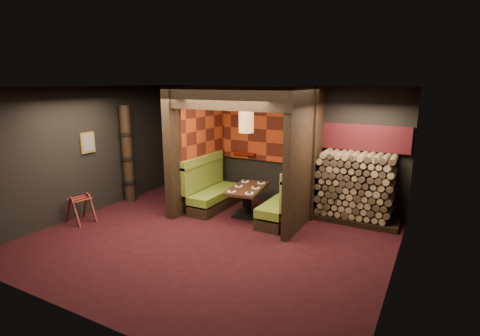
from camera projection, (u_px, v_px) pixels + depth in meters
name	position (u px, v px, depth m)	size (l,w,h in m)	color
floor	(207.00, 241.00, 7.12)	(6.50, 5.50, 0.02)	black
ceiling	(204.00, 87.00, 6.47)	(6.50, 5.50, 0.02)	black
wall_back	(268.00, 145.00, 9.16)	(6.50, 0.02, 2.85)	black
wall_front	(77.00, 214.00, 4.43)	(6.50, 0.02, 2.85)	black
wall_left	(83.00, 152.00, 8.31)	(0.02, 5.50, 2.85)	black
wall_right	(399.00, 192.00, 5.28)	(0.02, 5.50, 2.85)	black
partition_left	(197.00, 148.00, 8.83)	(0.20, 2.20, 2.85)	black
partition_right	(305.00, 158.00, 7.64)	(0.15, 2.10, 2.85)	black
header_beam	(224.00, 99.00, 7.13)	(2.85, 0.18, 0.44)	black
tapa_back_panel	(267.00, 129.00, 9.03)	(2.40, 0.06, 1.55)	#962F10
tapa_side_panel	(205.00, 129.00, 8.83)	(0.04, 1.85, 1.45)	#962F10
lacquer_shelf	(245.00, 154.00, 9.40)	(0.60, 0.12, 0.07)	#570D06
booth_bench_left	(212.00, 191.00, 8.89)	(0.68, 1.60, 1.14)	black
booth_bench_right	(286.00, 204.00, 8.00)	(0.68, 1.60, 1.14)	black
dining_table	(247.00, 197.00, 8.34)	(0.86, 1.34, 0.66)	black
place_settings	(247.00, 187.00, 8.29)	(0.69, 1.09, 0.03)	white
pendant_lamp	(246.00, 122.00, 7.92)	(0.32, 0.32, 0.96)	#996A3F
framed_picture	(88.00, 143.00, 8.33)	(0.05, 0.36, 0.46)	brown
luggage_rack	(81.00, 208.00, 7.99)	(0.65, 0.51, 0.64)	#491417
totem_column	(127.00, 155.00, 9.21)	(0.31, 0.31, 2.40)	black
firewood_stack	(359.00, 188.00, 7.89)	(1.73, 0.70, 1.50)	black
mosaic_header	(365.00, 138.00, 7.94)	(1.83, 0.10, 0.56)	maroon
bay_front_post	(313.00, 156.00, 7.82)	(0.08, 0.08, 2.85)	black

